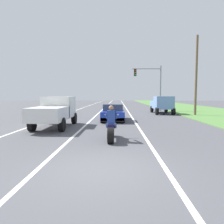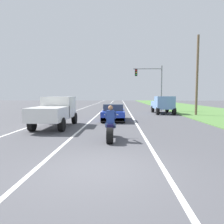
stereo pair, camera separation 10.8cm
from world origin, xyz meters
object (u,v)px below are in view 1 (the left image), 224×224
at_px(motorcycle_with_rider, 111,128).
at_px(traffic_light_mast_near, 152,81).
at_px(pickup_truck_left_lane_white, 55,110).
at_px(sports_car_blue, 113,113).
at_px(pickup_truck_right_shoulder_light_blue, 162,104).

distance_m(motorcycle_with_rider, traffic_light_mast_near, 19.37).
bearing_deg(pickup_truck_left_lane_white, sports_car_blue, 45.49).
relative_size(sports_car_blue, traffic_light_mast_near, 0.72).
distance_m(motorcycle_with_rider, pickup_truck_right_shoulder_light_blue, 15.47).
height_order(sports_car_blue, traffic_light_mast_near, traffic_light_mast_near).
xyz_separation_m(sports_car_blue, pickup_truck_left_lane_white, (-3.69, -3.75, 0.48)).
height_order(motorcycle_with_rider, sports_car_blue, motorcycle_with_rider).
bearing_deg(pickup_truck_right_shoulder_light_blue, sports_car_blue, -128.61).
bearing_deg(motorcycle_with_rider, traffic_light_mast_near, 75.33).
height_order(motorcycle_with_rider, traffic_light_mast_near, traffic_light_mast_near).
distance_m(motorcycle_with_rider, sports_car_blue, 7.68).
bearing_deg(sports_car_blue, motorcycle_with_rider, -89.35).
bearing_deg(motorcycle_with_rider, pickup_truck_right_shoulder_light_blue, 69.71).
relative_size(pickup_truck_left_lane_white, pickup_truck_right_shoulder_light_blue, 1.00).
distance_m(sports_car_blue, traffic_light_mast_near, 12.30).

